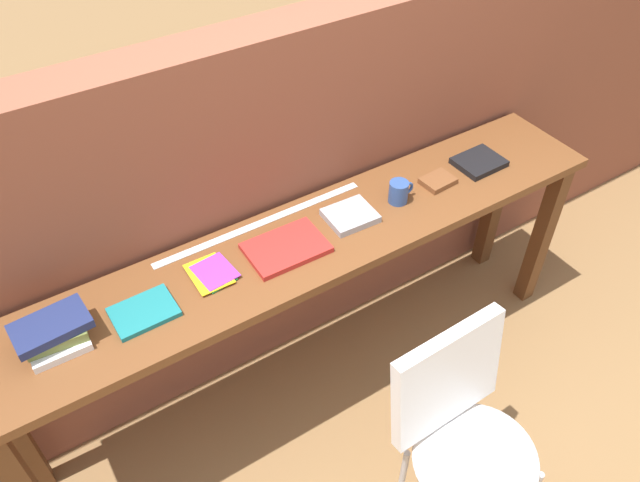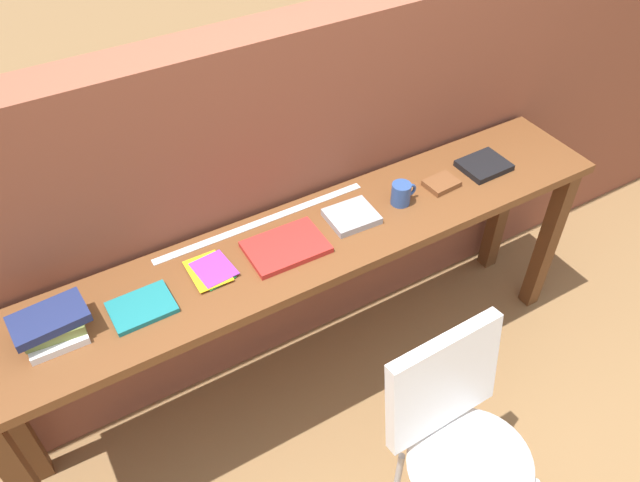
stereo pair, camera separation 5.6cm
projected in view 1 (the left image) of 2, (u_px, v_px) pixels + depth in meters
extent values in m
plane|color=olive|center=(351.00, 424.00, 2.72)|extent=(40.00, 40.00, 0.00)
cube|color=brown|center=(269.00, 208.00, 2.58)|extent=(6.00, 0.20, 1.55)
cube|color=brown|center=(313.00, 241.00, 2.31)|extent=(2.50, 0.44, 0.04)
cube|color=#5B341A|center=(542.00, 236.00, 2.98)|extent=(0.07, 0.07, 0.84)
cube|color=#5B341A|center=(11.00, 426.00, 2.24)|extent=(0.07, 0.07, 0.84)
cube|color=#5B341A|center=(494.00, 200.00, 3.18)|extent=(0.07, 0.07, 0.84)
ellipsoid|color=white|center=(475.00, 458.00, 2.12)|extent=(0.45, 0.43, 0.08)
cube|color=white|center=(447.00, 378.00, 2.07)|extent=(0.44, 0.12, 0.40)
cylinder|color=#B2B2B7|center=(402.00, 480.00, 2.32)|extent=(0.02, 0.02, 0.41)
cylinder|color=#B2B2B7|center=(467.00, 435.00, 2.45)|extent=(0.02, 0.02, 0.41)
cube|color=white|center=(57.00, 340.00, 1.93)|extent=(0.18, 0.17, 0.03)
cube|color=olive|center=(54.00, 330.00, 1.92)|extent=(0.20, 0.17, 0.04)
cube|color=navy|center=(51.00, 326.00, 1.89)|extent=(0.24, 0.15, 0.03)
cube|color=#19757A|center=(144.00, 312.00, 2.02)|extent=(0.21, 0.15, 0.02)
cube|color=orange|center=(213.00, 274.00, 2.16)|extent=(0.14, 0.16, 0.00)
cube|color=green|center=(213.00, 274.00, 2.15)|extent=(0.12, 0.16, 0.00)
cube|color=#E5334C|center=(212.00, 274.00, 2.15)|extent=(0.11, 0.16, 0.00)
cube|color=yellow|center=(209.00, 274.00, 2.15)|extent=(0.13, 0.17, 0.00)
cube|color=purple|center=(215.00, 271.00, 2.15)|extent=(0.14, 0.16, 0.00)
cube|color=red|center=(286.00, 248.00, 2.24)|extent=(0.29, 0.20, 0.02)
cube|color=#9E9EA3|center=(350.00, 216.00, 2.36)|extent=(0.19, 0.16, 0.03)
cylinder|color=#2D4C8C|center=(398.00, 192.00, 2.42)|extent=(0.08, 0.08, 0.09)
torus|color=#2D4C8C|center=(407.00, 188.00, 2.43)|extent=(0.06, 0.01, 0.06)
cube|color=brown|center=(438.00, 181.00, 2.52)|extent=(0.14, 0.11, 0.02)
cube|color=black|center=(479.00, 162.00, 2.61)|extent=(0.20, 0.16, 0.03)
cube|color=silver|center=(261.00, 223.00, 2.35)|extent=(0.87, 0.03, 0.00)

